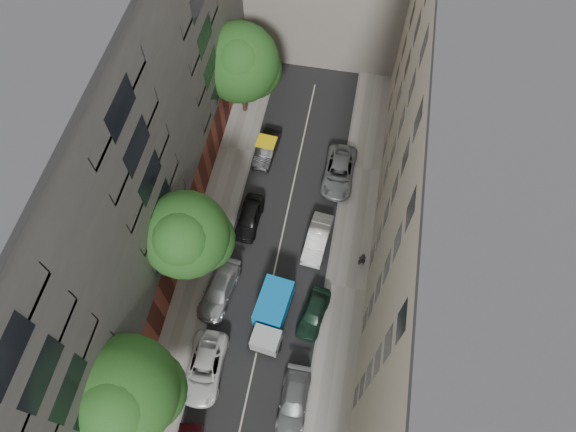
% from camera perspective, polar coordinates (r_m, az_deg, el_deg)
% --- Properties ---
extents(ground, '(120.00, 120.00, 0.00)m').
position_cam_1_polar(ground, '(39.13, -1.63, -6.62)').
color(ground, '#4C4C49').
rests_on(ground, ground).
extents(road_surface, '(8.00, 44.00, 0.02)m').
position_cam_1_polar(road_surface, '(39.12, -1.63, -6.61)').
color(road_surface, black).
rests_on(road_surface, ground).
extents(sidewalk_left, '(3.00, 44.00, 0.15)m').
position_cam_1_polar(sidewalk_left, '(39.98, -9.41, -5.15)').
color(sidewalk_left, gray).
rests_on(sidewalk_left, ground).
extents(sidewalk_right, '(3.00, 44.00, 0.15)m').
position_cam_1_polar(sidewalk_right, '(38.89, 6.41, -7.92)').
color(sidewalk_right, gray).
rests_on(sidewalk_right, ground).
extents(building_left, '(8.00, 44.00, 20.00)m').
position_cam_1_polar(building_left, '(33.42, -20.93, 3.75)').
color(building_left, '#464441').
rests_on(building_left, ground).
extents(building_right, '(8.00, 44.00, 20.00)m').
position_cam_1_polar(building_right, '(30.75, 18.42, -2.52)').
color(building_right, '#B6A88E').
rests_on(building_right, ground).
extents(tarp_truck, '(2.57, 5.30, 2.35)m').
position_cam_1_polar(tarp_truck, '(36.67, -1.84, -10.88)').
color(tarp_truck, black).
rests_on(tarp_truck, ground).
extents(car_left_2, '(2.56, 5.26, 1.44)m').
position_cam_1_polar(car_left_2, '(36.67, -9.25, -16.34)').
color(car_left_2, silver).
rests_on(car_left_2, ground).
extents(car_left_3, '(2.65, 5.16, 1.43)m').
position_cam_1_polar(car_left_3, '(38.22, -7.67, -8.21)').
color(car_left_3, '#AFAFB4').
rests_on(car_left_3, ground).
extents(car_left_4, '(1.88, 4.31, 1.44)m').
position_cam_1_polar(car_left_4, '(40.63, -4.34, -0.15)').
color(car_left_4, black).
rests_on(car_left_4, ground).
extents(car_left_5, '(1.78, 4.29, 1.38)m').
position_cam_1_polar(car_left_5, '(44.24, -2.38, 7.39)').
color(car_left_5, black).
rests_on(car_left_5, ground).
extents(car_right_1, '(1.86, 4.55, 1.32)m').
position_cam_1_polar(car_right_1, '(35.87, 0.64, -19.92)').
color(car_right_1, slate).
rests_on(car_right_1, ground).
extents(car_right_2, '(2.31, 4.30, 1.39)m').
position_cam_1_polar(car_right_2, '(37.37, 2.86, -10.72)').
color(car_right_2, black).
rests_on(car_right_2, ground).
extents(car_right_3, '(1.96, 4.59, 1.47)m').
position_cam_1_polar(car_right_3, '(39.65, 3.26, -2.57)').
color(car_right_3, silver).
rests_on(car_right_3, ground).
extents(car_right_4, '(2.56, 5.46, 1.51)m').
position_cam_1_polar(car_right_4, '(42.98, 5.69, 4.89)').
color(car_right_4, slate).
rests_on(car_right_4, ground).
extents(tree_near, '(6.41, 6.30, 9.71)m').
position_cam_1_polar(tree_near, '(31.37, -17.61, -18.33)').
color(tree_near, '#382619').
rests_on(tree_near, sidewalk_left).
extents(tree_mid, '(5.99, 5.82, 9.60)m').
position_cam_1_polar(tree_mid, '(33.81, -11.18, -2.37)').
color(tree_mid, '#382619').
rests_on(tree_mid, sidewalk_left).
extents(tree_far, '(6.65, 6.57, 8.99)m').
position_cam_1_polar(tree_far, '(43.77, -5.25, 16.35)').
color(tree_far, '#382619').
rests_on(tree_far, sidewalk_left).
extents(lamp_post, '(0.36, 0.36, 5.88)m').
position_cam_1_polar(lamp_post, '(33.68, -12.40, -16.85)').
color(lamp_post, '#1A5B2C').
rests_on(lamp_post, sidewalk_left).
extents(pedestrian, '(0.68, 0.53, 1.65)m').
position_cam_1_polar(pedestrian, '(38.98, 8.23, -4.79)').
color(pedestrian, black).
rests_on(pedestrian, sidewalk_right).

